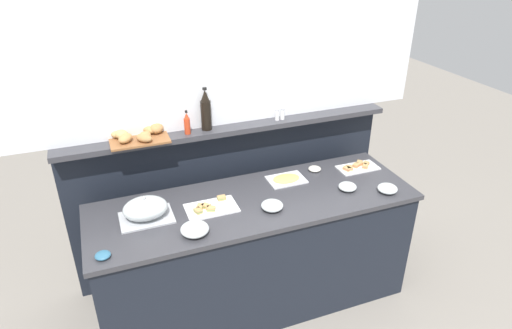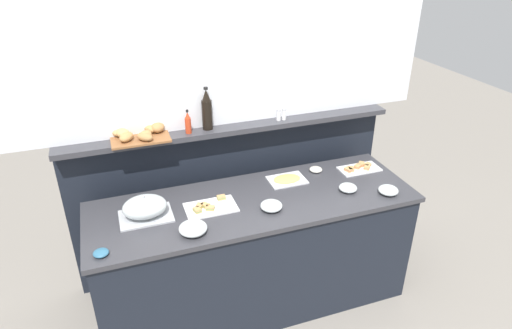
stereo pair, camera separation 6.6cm
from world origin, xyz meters
TOP-DOWN VIEW (x-y plane):
  - ground_plane at (0.00, 0.60)m, footprint 12.00×12.00m
  - buffet_counter at (0.00, 0.00)m, footprint 2.28×0.74m
  - back_ledge_unit at (0.00, 0.55)m, footprint 2.54×0.22m
  - upper_wall_panel at (0.00, 0.57)m, footprint 3.14×0.08m
  - sandwich_platter_front at (-0.32, 0.01)m, footprint 0.34×0.21m
  - sandwich_platter_side at (0.92, 0.15)m, footprint 0.32×0.17m
  - cold_cuts_platter at (0.32, 0.18)m, footprint 0.28×0.20m
  - serving_cloche at (-0.74, 0.04)m, footprint 0.34×0.24m
  - glass_bowl_large at (0.67, -0.11)m, footprint 0.13×0.13m
  - glass_bowl_medium at (-0.48, -0.23)m, footprint 0.18×0.18m
  - glass_bowl_small at (0.07, -0.15)m, footprint 0.15×0.15m
  - glass_bowl_extra at (0.92, -0.23)m, footprint 0.14×0.14m
  - condiment_bowl_teal at (0.59, 0.24)m, footprint 0.10×0.10m
  - condiment_bowl_cream at (-1.03, -0.26)m, footprint 0.09×0.09m
  - wine_bottle_dark at (-0.19, 0.49)m, footprint 0.08×0.08m
  - hot_sauce_bottle at (-0.34, 0.46)m, footprint 0.04×0.04m
  - salt_shaker at (0.36, 0.47)m, footprint 0.03×0.03m
  - pepper_shaker at (0.40, 0.47)m, footprint 0.03×0.03m
  - bread_basket at (-0.68, 0.48)m, footprint 0.40×0.30m

SIDE VIEW (x-z plane):
  - ground_plane at x=0.00m, z-range 0.00..0.00m
  - buffet_counter at x=0.00m, z-range 0.00..0.92m
  - back_ledge_unit at x=0.00m, z-range 0.03..1.32m
  - cold_cuts_platter at x=0.32m, z-range 0.92..0.94m
  - sandwich_platter_front at x=-0.32m, z-range 0.91..0.95m
  - sandwich_platter_side at x=0.92m, z-range 0.91..0.95m
  - condiment_bowl_cream at x=-1.03m, z-range 0.92..0.95m
  - condiment_bowl_teal at x=0.59m, z-range 0.92..0.95m
  - glass_bowl_large at x=0.67m, z-range 0.92..0.97m
  - glass_bowl_extra at x=0.92m, z-range 0.92..0.97m
  - glass_bowl_small at x=0.07m, z-range 0.92..0.98m
  - glass_bowl_medium at x=-0.48m, z-range 0.92..0.99m
  - serving_cloche at x=-0.74m, z-range 0.91..1.08m
  - bread_basket at x=-0.68m, z-range 1.28..1.36m
  - salt_shaker at x=0.36m, z-range 1.29..1.37m
  - pepper_shaker at x=0.40m, z-range 1.29..1.37m
  - hot_sauce_bottle at x=-0.34m, z-range 1.28..1.45m
  - wine_bottle_dark at x=-0.19m, z-range 1.27..1.59m
  - upper_wall_panel at x=0.00m, z-range 1.29..2.60m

